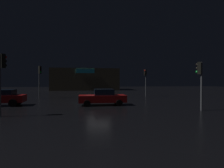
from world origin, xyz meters
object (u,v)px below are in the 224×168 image
object	(u,v)px
traffic_signal_opposite	(2,68)
traffic_signal_cross_left	(200,76)
traffic_signal_main	(145,76)
traffic_signal_cross_right	(40,75)
car_far	(103,97)
store_building	(85,80)

from	to	relation	value
traffic_signal_opposite	traffic_signal_cross_left	xyz separation A→B (m)	(14.12, 0.15, -0.38)
traffic_signal_main	traffic_signal_cross_right	xyz separation A→B (m)	(-15.19, -0.57, 0.05)
traffic_signal_cross_left	car_far	xyz separation A→B (m)	(-7.14, 4.29, -1.96)
store_building	traffic_signal_main	xyz separation A→B (m)	(8.79, -23.54, 0.29)
store_building	traffic_signal_cross_left	size ratio (longest dim) A/B	4.58
traffic_signal_cross_left	car_far	size ratio (longest dim) A/B	0.85
store_building	traffic_signal_cross_right	distance (m)	24.95
traffic_signal_opposite	traffic_signal_cross_right	world-z (taller)	traffic_signal_cross_right
store_building	traffic_signal_cross_right	world-z (taller)	store_building
traffic_signal_main	traffic_signal_cross_right	bearing A→B (deg)	-177.84
traffic_signal_opposite	traffic_signal_cross_left	bearing A→B (deg)	0.61
store_building	traffic_signal_main	world-z (taller)	store_building
traffic_signal_opposite	traffic_signal_cross_left	distance (m)	14.13
store_building	traffic_signal_cross_left	bearing A→B (deg)	-77.24
traffic_signal_cross_left	store_building	bearing A→B (deg)	102.76
traffic_signal_main	traffic_signal_cross_left	xyz separation A→B (m)	(-0.41, -13.47, -0.39)
traffic_signal_cross_left	traffic_signal_cross_right	xyz separation A→B (m)	(-14.78, 12.90, 0.44)
traffic_signal_cross_right	store_building	bearing A→B (deg)	75.14
traffic_signal_main	store_building	bearing A→B (deg)	110.48
store_building	traffic_signal_cross_right	xyz separation A→B (m)	(-6.40, -24.11, 0.34)
traffic_signal_opposite	car_far	size ratio (longest dim) A/B	0.91
traffic_signal_opposite	car_far	distance (m)	8.60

